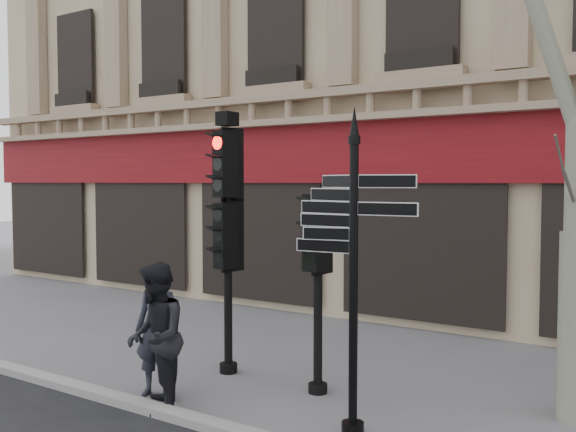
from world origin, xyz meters
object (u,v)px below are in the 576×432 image
traffic_signal_secondary (318,255)px  pedestrian_a (158,331)px  pedestrian_b (155,337)px  traffic_signal_main (228,209)px  fingerpost (354,216)px

traffic_signal_secondary → pedestrian_a: bearing=-139.8°
traffic_signal_secondary → pedestrian_b: bearing=-124.1°
traffic_signal_main → traffic_signal_secondary: traffic_signal_main is taller
traffic_signal_secondary → pedestrian_a: traffic_signal_secondary is taller
traffic_signal_secondary → pedestrian_a: size_ratio=1.54×
fingerpost → traffic_signal_secondary: 1.66m
traffic_signal_secondary → traffic_signal_main: bearing=-178.2°
traffic_signal_main → pedestrian_a: bearing=-87.0°
fingerpost → traffic_signal_secondary: size_ratio=1.37×
pedestrian_b → pedestrian_a: bearing=179.2°
traffic_signal_main → pedestrian_b: 2.44m
fingerpost → pedestrian_a: 3.36m
pedestrian_a → traffic_signal_main: bearing=65.0°
traffic_signal_secondary → pedestrian_a: (-1.78, -1.34, -1.04)m
fingerpost → traffic_signal_secondary: bearing=142.6°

